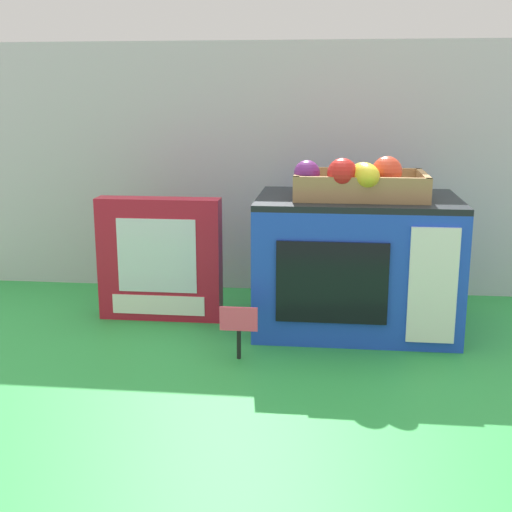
{
  "coord_description": "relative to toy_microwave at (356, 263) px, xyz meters",
  "views": [
    {
      "loc": [
        0.16,
        -1.36,
        0.48
      ],
      "look_at": [
        0.01,
        0.02,
        0.15
      ],
      "focal_mm": 47.85,
      "sensor_mm": 36.0,
      "label": 1
    }
  ],
  "objects": [
    {
      "name": "toy_microwave",
      "position": [
        0.0,
        0.0,
        0.0
      ],
      "size": [
        0.4,
        0.28,
        0.27
      ],
      "color": "blue",
      "rests_on": "ground"
    },
    {
      "name": "ground_plane",
      "position": [
        -0.22,
        -0.02,
        -0.14
      ],
      "size": [
        1.7,
        1.7,
        0.0
      ],
      "primitive_type": "plane",
      "color": "green",
      "rests_on": "ground"
    },
    {
      "name": "display_back_panel",
      "position": [
        -0.22,
        0.27,
        0.16
      ],
      "size": [
        1.61,
        0.03,
        0.6
      ],
      "primitive_type": "cube",
      "color": "#B7BABF",
      "rests_on": "ground"
    },
    {
      "name": "food_groups_crate",
      "position": [
        -0.0,
        -0.02,
        0.17
      ],
      "size": [
        0.26,
        0.2,
        0.09
      ],
      "color": "#A37F51",
      "rests_on": "toy_microwave"
    },
    {
      "name": "price_sign",
      "position": [
        -0.22,
        -0.21,
        -0.07
      ],
      "size": [
        0.07,
        0.01,
        0.1
      ],
      "color": "black",
      "rests_on": "ground"
    },
    {
      "name": "cookie_set_box",
      "position": [
        -0.42,
        0.01,
        -0.01
      ],
      "size": [
        0.26,
        0.05,
        0.26
      ],
      "color": "#B2192D",
      "rests_on": "ground"
    }
  ]
}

